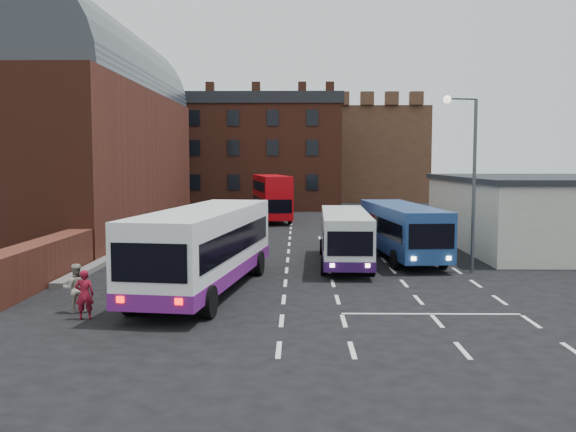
{
  "coord_description": "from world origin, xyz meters",
  "views": [
    {
      "loc": [
        0.51,
        -24.27,
        5.12
      ],
      "look_at": [
        0.0,
        10.0,
        2.2
      ],
      "focal_mm": 40.0,
      "sensor_mm": 36.0,
      "label": 1
    }
  ],
  "objects_px": {
    "bus_red_double": "(271,197)",
    "street_lamp": "(469,167)",
    "bus_blue": "(402,227)",
    "pedestrian_red": "(84,294)",
    "bus_white_inbound": "(345,234)",
    "pedestrian_beige": "(75,288)",
    "bus_white_outbound": "(205,243)"
  },
  "relations": [
    {
      "from": "street_lamp",
      "to": "pedestrian_red",
      "type": "height_order",
      "value": "street_lamp"
    },
    {
      "from": "street_lamp",
      "to": "pedestrian_beige",
      "type": "xyz_separation_m",
      "value": [
        -15.35,
        -8.1,
        -4.04
      ]
    },
    {
      "from": "bus_white_inbound",
      "to": "pedestrian_beige",
      "type": "height_order",
      "value": "bus_white_inbound"
    },
    {
      "from": "bus_white_inbound",
      "to": "bus_red_double",
      "type": "relative_size",
      "value": 0.96
    },
    {
      "from": "bus_blue",
      "to": "pedestrian_beige",
      "type": "bearing_deg",
      "value": 37.96
    },
    {
      "from": "bus_blue",
      "to": "pedestrian_red",
      "type": "bearing_deg",
      "value": 41.43
    },
    {
      "from": "bus_white_inbound",
      "to": "street_lamp",
      "type": "height_order",
      "value": "street_lamp"
    },
    {
      "from": "bus_white_outbound",
      "to": "street_lamp",
      "type": "height_order",
      "value": "street_lamp"
    },
    {
      "from": "bus_red_double",
      "to": "pedestrian_beige",
      "type": "bearing_deg",
      "value": 71.24
    },
    {
      "from": "bus_red_double",
      "to": "street_lamp",
      "type": "xyz_separation_m",
      "value": [
        10.06,
        -25.51,
        2.79
      ]
    },
    {
      "from": "bus_red_double",
      "to": "street_lamp",
      "type": "relative_size",
      "value": 1.24
    },
    {
      "from": "bus_blue",
      "to": "pedestrian_beige",
      "type": "distance_m",
      "value": 17.94
    },
    {
      "from": "street_lamp",
      "to": "pedestrian_red",
      "type": "bearing_deg",
      "value": -148.52
    },
    {
      "from": "bus_white_outbound",
      "to": "bus_white_inbound",
      "type": "relative_size",
      "value": 1.27
    },
    {
      "from": "bus_white_outbound",
      "to": "pedestrian_red",
      "type": "bearing_deg",
      "value": -117.54
    },
    {
      "from": "bus_blue",
      "to": "street_lamp",
      "type": "bearing_deg",
      "value": 113.49
    },
    {
      "from": "bus_blue",
      "to": "pedestrian_red",
      "type": "height_order",
      "value": "bus_blue"
    },
    {
      "from": "street_lamp",
      "to": "pedestrian_beige",
      "type": "relative_size",
      "value": 4.83
    },
    {
      "from": "bus_red_double",
      "to": "pedestrian_beige",
      "type": "relative_size",
      "value": 6.01
    },
    {
      "from": "bus_blue",
      "to": "pedestrian_beige",
      "type": "height_order",
      "value": "bus_blue"
    },
    {
      "from": "bus_blue",
      "to": "bus_white_outbound",
      "type": "bearing_deg",
      "value": 38.09
    },
    {
      "from": "bus_red_double",
      "to": "pedestrian_red",
      "type": "relative_size",
      "value": 6.16
    },
    {
      "from": "bus_white_outbound",
      "to": "bus_red_double",
      "type": "distance_m",
      "value": 29.98
    },
    {
      "from": "bus_white_inbound",
      "to": "bus_blue",
      "type": "bearing_deg",
      "value": -146.02
    },
    {
      "from": "bus_white_outbound",
      "to": "bus_white_inbound",
      "type": "bearing_deg",
      "value": 56.25
    },
    {
      "from": "street_lamp",
      "to": "bus_white_inbound",
      "type": "bearing_deg",
      "value": 157.83
    },
    {
      "from": "bus_white_outbound",
      "to": "bus_blue",
      "type": "distance_m",
      "value": 12.57
    },
    {
      "from": "pedestrian_red",
      "to": "pedestrian_beige",
      "type": "height_order",
      "value": "pedestrian_beige"
    },
    {
      "from": "bus_red_double",
      "to": "bus_white_inbound",
      "type": "bearing_deg",
      "value": 91.36
    },
    {
      "from": "pedestrian_red",
      "to": "street_lamp",
      "type": "bearing_deg",
      "value": -159.1
    },
    {
      "from": "bus_white_inbound",
      "to": "pedestrian_beige",
      "type": "distance_m",
      "value": 14.31
    },
    {
      "from": "pedestrian_red",
      "to": "pedestrian_beige",
      "type": "relative_size",
      "value": 0.98
    }
  ]
}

